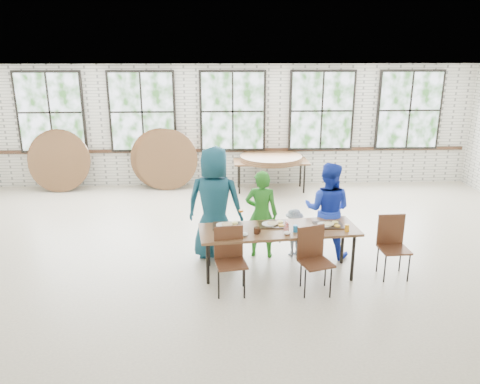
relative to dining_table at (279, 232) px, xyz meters
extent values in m
plane|color=beige|center=(-0.55, 0.50, -0.69)|extent=(12.00, 12.00, 0.00)
plane|color=white|center=(-0.55, 0.50, 2.31)|extent=(12.00, 12.00, 0.00)
plane|color=silver|center=(-0.55, 5.00, 0.81)|extent=(12.00, 0.00, 12.00)
plane|color=silver|center=(-0.55, -4.00, 0.81)|extent=(12.00, 0.00, 12.00)
cube|color=#422819|center=(-0.55, 4.97, 0.21)|extent=(11.80, 0.05, 0.08)
cube|color=black|center=(-4.95, 4.94, 1.19)|extent=(1.62, 0.05, 1.97)
cube|color=white|center=(-4.95, 4.91, 1.19)|extent=(1.50, 0.01, 1.85)
cube|color=black|center=(-2.75, 4.94, 1.19)|extent=(1.62, 0.05, 1.97)
cube|color=white|center=(-2.75, 4.91, 1.19)|extent=(1.50, 0.01, 1.85)
cube|color=black|center=(-0.55, 4.94, 1.19)|extent=(1.62, 0.05, 1.97)
cube|color=white|center=(-0.55, 4.91, 1.19)|extent=(1.50, 0.01, 1.85)
cube|color=black|center=(1.65, 4.94, 1.19)|extent=(1.62, 0.05, 1.97)
cube|color=white|center=(1.65, 4.91, 1.19)|extent=(1.50, 0.01, 1.85)
cube|color=black|center=(3.85, 4.94, 1.19)|extent=(1.62, 0.05, 1.97)
cube|color=white|center=(3.85, 4.91, 1.19)|extent=(1.50, 0.01, 1.85)
cube|color=brown|center=(0.00, 0.00, 0.03)|extent=(2.47, 1.03, 0.04)
cylinder|color=black|center=(-1.08, -0.30, -0.34)|extent=(0.05, 0.05, 0.70)
cylinder|color=black|center=(-1.08, 0.30, -0.34)|extent=(0.05, 0.05, 0.70)
cylinder|color=black|center=(1.08, -0.30, -0.34)|extent=(0.05, 0.05, 0.70)
cylinder|color=black|center=(1.08, 0.30, -0.34)|extent=(0.05, 0.05, 0.70)
cube|color=#4F2C1A|center=(-0.74, -0.58, -0.24)|extent=(0.48, 0.46, 0.03)
cube|color=#4F2C1A|center=(-0.77, -0.39, 0.01)|extent=(0.42, 0.10, 0.50)
cylinder|color=black|center=(-0.92, -0.75, -0.47)|extent=(0.02, 0.02, 0.44)
cylinder|color=black|center=(-0.92, -0.41, -0.47)|extent=(0.02, 0.02, 0.44)
cylinder|color=black|center=(-0.56, -0.75, -0.47)|extent=(0.02, 0.02, 0.44)
cylinder|color=black|center=(-0.56, -0.41, -0.47)|extent=(0.02, 0.02, 0.44)
cube|color=#4F2C1A|center=(0.46, -0.62, -0.24)|extent=(0.52, 0.51, 0.03)
cube|color=#4F2C1A|center=(0.40, -0.44, 0.01)|extent=(0.41, 0.16, 0.50)
cylinder|color=black|center=(0.28, -0.79, -0.47)|extent=(0.02, 0.02, 0.44)
cylinder|color=black|center=(0.28, -0.45, -0.47)|extent=(0.02, 0.02, 0.44)
cylinder|color=black|center=(0.64, -0.79, -0.47)|extent=(0.02, 0.02, 0.44)
cylinder|color=black|center=(0.64, -0.45, -0.47)|extent=(0.02, 0.02, 0.44)
cube|color=#4F2C1A|center=(1.73, -0.20, -0.24)|extent=(0.44, 0.42, 0.03)
cube|color=#4F2C1A|center=(1.72, -0.01, 0.01)|extent=(0.42, 0.05, 0.50)
cylinder|color=black|center=(1.55, -0.37, -0.47)|extent=(0.02, 0.02, 0.44)
cylinder|color=black|center=(1.55, -0.03, -0.47)|extent=(0.02, 0.02, 0.44)
cylinder|color=black|center=(1.91, -0.37, -0.47)|extent=(0.02, 0.02, 0.44)
cylinder|color=black|center=(1.91, -0.03, -0.47)|extent=(0.02, 0.02, 0.44)
imported|color=#174E59|center=(-0.98, 0.65, 0.25)|extent=(1.01, 0.75, 1.88)
imported|color=#27771F|center=(-0.21, 0.65, 0.05)|extent=(0.60, 0.45, 1.48)
imported|color=#14283F|center=(0.34, 0.65, -0.28)|extent=(0.60, 0.47, 0.81)
imported|color=#1A35BC|center=(0.89, 0.65, 0.11)|extent=(0.95, 0.86, 1.60)
cube|color=brown|center=(0.36, 4.43, 0.03)|extent=(1.81, 0.77, 0.04)
cylinder|color=black|center=(-0.42, 4.15, -0.34)|extent=(0.04, 0.04, 0.70)
cylinder|color=black|center=(-0.42, 4.70, -0.34)|extent=(0.04, 0.04, 0.70)
cylinder|color=black|center=(1.14, 4.15, -0.34)|extent=(0.04, 0.04, 0.70)
cylinder|color=black|center=(1.14, 4.70, -0.34)|extent=(0.04, 0.04, 0.70)
cube|color=black|center=(-0.78, 0.13, 0.06)|extent=(0.44, 0.33, 0.02)
cube|color=black|center=(-0.08, 0.14, 0.06)|extent=(0.44, 0.33, 0.02)
cube|color=black|center=(0.78, 0.08, 0.06)|extent=(0.44, 0.33, 0.02)
cylinder|color=black|center=(-0.35, -0.18, 0.10)|extent=(0.09, 0.09, 0.09)
cube|color=red|center=(0.10, -0.11, 0.11)|extent=(0.06, 0.06, 0.11)
cylinder|color=#1A79C6|center=(0.23, -0.13, 0.10)|extent=(0.07, 0.07, 0.10)
cylinder|color=orange|center=(1.00, -0.16, 0.11)|extent=(0.07, 0.07, 0.11)
cylinder|color=white|center=(0.49, -0.21, 0.10)|extent=(0.17, 0.17, 0.10)
ellipsoid|color=white|center=(-0.54, -0.26, 0.08)|extent=(0.11, 0.11, 0.05)
ellipsoid|color=white|center=(0.10, -0.23, 0.08)|extent=(0.11, 0.11, 0.05)
ellipsoid|color=white|center=(0.58, -0.05, 0.08)|extent=(0.11, 0.11, 0.05)
cylinder|color=brown|center=(0.36, 4.43, 0.07)|extent=(1.50, 1.50, 0.04)
cylinder|color=brown|center=(0.36, 4.43, 0.12)|extent=(1.50, 1.50, 0.04)
cylinder|color=brown|center=(0.36, 4.43, 0.16)|extent=(1.50, 1.50, 0.04)
cylinder|color=brown|center=(-4.82, 4.75, 0.05)|extent=(1.50, 0.29, 1.49)
cylinder|color=brown|center=(-4.77, 4.65, 0.05)|extent=(1.50, 0.41, 1.47)
cylinder|color=brown|center=(-2.33, 4.75, 0.05)|extent=(1.50, 0.23, 1.49)
cylinder|color=brown|center=(-2.17, 4.65, 0.05)|extent=(1.50, 0.29, 1.49)
camera|label=1|loc=(-0.88, -6.57, 2.68)|focal=35.00mm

